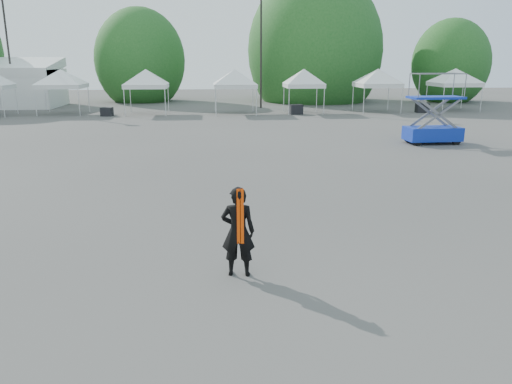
{
  "coord_description": "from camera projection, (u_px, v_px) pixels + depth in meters",
  "views": [
    {
      "loc": [
        -1.4,
        -10.94,
        4.05
      ],
      "look_at": [
        -0.45,
        -0.69,
        1.3
      ],
      "focal_mm": 35.0,
      "sensor_mm": 36.0,
      "label": 1
    }
  ],
  "objects": [
    {
      "name": "tent_h",
      "position": [
        456.0,
        72.0,
        39.9
      ],
      "size": [
        4.69,
        4.69,
        3.88
      ],
      "color": "silver",
      "rests_on": "ground"
    },
    {
      "name": "tree_mid_e",
      "position": [
        315.0,
        51.0,
        48.77
      ],
      "size": [
        5.12,
        5.12,
        7.79
      ],
      "color": "#382314",
      "rests_on": "ground"
    },
    {
      "name": "tent_f",
      "position": [
        304.0,
        73.0,
        37.98
      ],
      "size": [
        4.04,
        4.04,
        3.88
      ],
      "color": "silver",
      "rests_on": "ground"
    },
    {
      "name": "ground",
      "position": [
        272.0,
        237.0,
        11.7
      ],
      "size": [
        120.0,
        120.0,
        0.0
      ],
      "primitive_type": "plane",
      "color": "#474442",
      "rests_on": "ground"
    },
    {
      "name": "tree_far_e",
      "position": [
        450.0,
        64.0,
        48.32
      ],
      "size": [
        3.84,
        3.84,
        5.84
      ],
      "color": "#382314",
      "rests_on": "ground"
    },
    {
      "name": "tent_d",
      "position": [
        146.0,
        73.0,
        37.22
      ],
      "size": [
        4.43,
        4.43,
        3.88
      ],
      "color": "silver",
      "rests_on": "ground"
    },
    {
      "name": "tree_mid_w",
      "position": [
        140.0,
        60.0,
        48.45
      ],
      "size": [
        4.16,
        4.16,
        6.33
      ],
      "color": "#382314",
      "rests_on": "ground"
    },
    {
      "name": "tent_g",
      "position": [
        378.0,
        72.0,
        38.72
      ],
      "size": [
        4.47,
        4.47,
        3.88
      ],
      "color": "silver",
      "rests_on": "ground"
    },
    {
      "name": "crate_west",
      "position": [
        107.0,
        112.0,
        36.54
      ],
      "size": [
        0.9,
        0.75,
        0.63
      ],
      "primitive_type": "cube",
      "rotation": [
        0.0,
        0.0,
        -0.17
      ],
      "color": "black",
      "rests_on": "ground"
    },
    {
      "name": "tent_c",
      "position": [
        60.0,
        73.0,
        37.22
      ],
      "size": [
        4.64,
        4.64,
        3.88
      ],
      "color": "silver",
      "rests_on": "ground"
    },
    {
      "name": "crate_east",
      "position": [
        422.0,
        108.0,
        38.89
      ],
      "size": [
        0.98,
        0.79,
        0.73
      ],
      "primitive_type": "cube",
      "rotation": [
        0.0,
        0.0,
        -0.07
      ],
      "color": "black",
      "rests_on": "ground"
    },
    {
      "name": "light_pole_west",
      "position": [
        7.0,
        38.0,
        41.31
      ],
      "size": [
        0.6,
        0.25,
        10.3
      ],
      "color": "black",
      "rests_on": "ground"
    },
    {
      "name": "tent_e",
      "position": [
        235.0,
        73.0,
        37.43
      ],
      "size": [
        4.49,
        4.49,
        3.88
      ],
      "color": "silver",
      "rests_on": "ground"
    },
    {
      "name": "scissor_lift",
      "position": [
        435.0,
        109.0,
        24.27
      ],
      "size": [
        2.68,
        1.41,
        3.4
      ],
      "rotation": [
        0.0,
        0.0,
        0.04
      ],
      "color": "#0B289B",
      "rests_on": "ground"
    },
    {
      "name": "crate_mid",
      "position": [
        296.0,
        109.0,
        37.7
      ],
      "size": [
        1.0,
        0.82,
        0.73
      ],
      "primitive_type": "cube",
      "rotation": [
        0.0,
        0.0,
        0.1
      ],
      "color": "black",
      "rests_on": "ground"
    },
    {
      "name": "man",
      "position": [
        238.0,
        231.0,
        9.45
      ],
      "size": [
        0.69,
        0.5,
        1.77
      ],
      "rotation": [
        0.0,
        0.0,
        3.02
      ],
      "color": "black",
      "rests_on": "ground"
    },
    {
      "name": "light_pole_east",
      "position": [
        261.0,
        41.0,
        41.33
      ],
      "size": [
        0.6,
        0.25,
        9.8
      ],
      "color": "black",
      "rests_on": "ground"
    }
  ]
}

